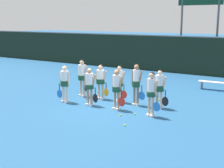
# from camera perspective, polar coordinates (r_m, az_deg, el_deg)

# --- Properties ---
(ground_plane) EXTENTS (140.00, 140.00, 0.00)m
(ground_plane) POSITION_cam_1_polar(r_m,az_deg,el_deg) (13.70, -0.17, -3.83)
(ground_plane) COLOR #235684
(fence_windscreen) EXTENTS (60.00, 0.08, 2.59)m
(fence_windscreen) POSITION_cam_1_polar(r_m,az_deg,el_deg) (21.87, 12.89, 5.24)
(fence_windscreen) COLOR black
(fence_windscreen) RESTS_ON ground_plane
(scoreboard) EXTENTS (3.02, 0.15, 5.95)m
(scoreboard) POSITION_cam_1_polar(r_m,az_deg,el_deg) (22.44, 15.81, 13.58)
(scoreboard) COLOR #515156
(scoreboard) RESTS_ON ground_plane
(bench_courtside) EXTENTS (2.06, 0.43, 0.44)m
(bench_courtside) POSITION_cam_1_polar(r_m,az_deg,el_deg) (17.28, 18.84, 0.12)
(bench_courtside) COLOR silver
(bench_courtside) RESTS_ON ground_plane
(player_0) EXTENTS (0.69, 0.40, 1.66)m
(player_0) POSITION_cam_1_polar(r_m,az_deg,el_deg) (14.08, -8.66, 0.59)
(player_0) COLOR beige
(player_0) RESTS_ON ground_plane
(player_1) EXTENTS (0.65, 0.38, 1.63)m
(player_1) POSITION_cam_1_polar(r_m,az_deg,el_deg) (13.45, -4.13, 0.02)
(player_1) COLOR tan
(player_1) RESTS_ON ground_plane
(player_2) EXTENTS (0.66, 0.37, 1.70)m
(player_2) POSITION_cam_1_polar(r_m,az_deg,el_deg) (12.74, 0.89, -0.36)
(player_2) COLOR tan
(player_2) RESTS_ON ground_plane
(player_3) EXTENTS (0.63, 0.35, 1.74)m
(player_3) POSITION_cam_1_polar(r_m,az_deg,el_deg) (11.95, 7.23, -1.14)
(player_3) COLOR tan
(player_3) RESTS_ON ground_plane
(player_4) EXTENTS (0.67, 0.40, 1.79)m
(player_4) POSITION_cam_1_polar(r_m,az_deg,el_deg) (15.06, -5.46, 1.73)
(player_4) COLOR tan
(player_4) RESTS_ON ground_plane
(player_5) EXTENTS (0.68, 0.41, 1.63)m
(player_5) POSITION_cam_1_polar(r_m,az_deg,el_deg) (14.50, -2.09, 0.97)
(player_5) COLOR tan
(player_5) RESTS_ON ground_plane
(player_6) EXTENTS (0.63, 0.34, 1.67)m
(player_6) POSITION_cam_1_polar(r_m,az_deg,el_deg) (13.94, 1.41, 0.53)
(player_6) COLOR tan
(player_6) RESTS_ON ground_plane
(player_7) EXTENTS (0.62, 0.33, 1.80)m
(player_7) POSITION_cam_1_polar(r_m,az_deg,el_deg) (13.45, 4.48, 0.48)
(player_7) COLOR #8C664C
(player_7) RESTS_ON ground_plane
(player_8) EXTENTS (0.66, 0.38, 1.63)m
(player_8) POSITION_cam_1_polar(r_m,az_deg,el_deg) (13.14, 8.74, -0.36)
(player_8) COLOR beige
(player_8) RESTS_ON ground_plane
(tennis_ball_0) EXTENTS (0.07, 0.07, 0.07)m
(tennis_ball_0) POSITION_cam_1_polar(r_m,az_deg,el_deg) (12.32, 4.23, -5.49)
(tennis_ball_0) COLOR #CCE033
(tennis_ball_0) RESTS_ON ground_plane
(tennis_ball_1) EXTENTS (0.07, 0.07, 0.07)m
(tennis_ball_1) POSITION_cam_1_polar(r_m,az_deg,el_deg) (14.15, 4.55, -3.23)
(tennis_ball_1) COLOR #CCE033
(tennis_ball_1) RESTS_ON ground_plane
(tennis_ball_2) EXTENTS (0.07, 0.07, 0.07)m
(tennis_ball_2) POSITION_cam_1_polar(r_m,az_deg,el_deg) (11.06, 2.37, -7.51)
(tennis_ball_2) COLOR #CCE033
(tennis_ball_2) RESTS_ON ground_plane
(tennis_ball_3) EXTENTS (0.07, 0.07, 0.07)m
(tennis_ball_3) POSITION_cam_1_polar(r_m,az_deg,el_deg) (12.17, 1.57, -5.69)
(tennis_ball_3) COLOR #CCE033
(tennis_ball_3) RESTS_ON ground_plane
(tennis_ball_4) EXTENTS (0.07, 0.07, 0.07)m
(tennis_ball_4) POSITION_cam_1_polar(r_m,az_deg,el_deg) (14.66, 8.56, -2.78)
(tennis_ball_4) COLOR #CCE033
(tennis_ball_4) RESTS_ON ground_plane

